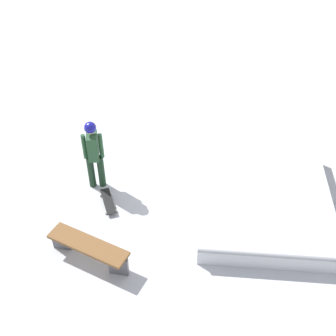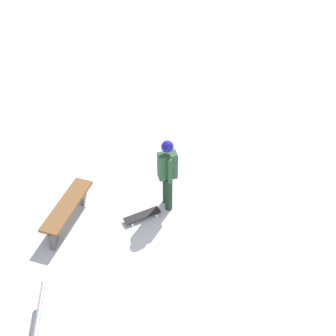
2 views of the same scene
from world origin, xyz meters
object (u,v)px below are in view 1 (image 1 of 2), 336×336
skater (93,150)px  skateboard (108,201)px  park_bench (88,248)px  skate_ramp (263,215)px

skater → skateboard: (0.54, 0.39, -0.93)m
skater → skateboard: bearing=21.1°
skateboard → park_bench: (1.52, 0.07, 0.28)m
skate_ramp → park_bench: skate_ramp is taller
skateboard → park_bench: 1.55m
skate_ramp → skater: bearing=-104.3°
skate_ramp → skateboard: size_ratio=6.98×
skater → skateboard: size_ratio=2.15×
skateboard → skate_ramp: bearing=61.2°
skateboard → skater: bearing=-171.4°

